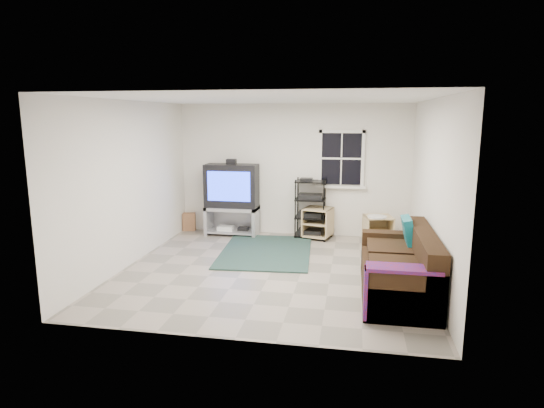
% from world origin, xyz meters
% --- Properties ---
extents(room, '(4.60, 4.62, 4.60)m').
position_xyz_m(room, '(0.95, 2.27, 1.48)').
color(room, gray).
rests_on(room, ground).
extents(tv_unit, '(1.04, 0.52, 1.53)m').
position_xyz_m(tv_unit, '(-1.19, 2.02, 0.84)').
color(tv_unit, '#A3A3AB').
rests_on(tv_unit, ground).
extents(av_rack, '(0.58, 0.42, 1.17)m').
position_xyz_m(av_rack, '(0.38, 2.07, 0.51)').
color(av_rack, black).
rests_on(av_rack, ground).
extents(side_table_left, '(0.62, 0.62, 0.60)m').
position_xyz_m(side_table_left, '(0.55, 2.06, 0.32)').
color(side_table_left, tan).
rests_on(side_table_left, ground).
extents(side_table_right, '(0.58, 0.58, 0.57)m').
position_xyz_m(side_table_right, '(1.66, 1.79, 0.32)').
color(side_table_right, tan).
rests_on(side_table_right, ground).
extents(sofa, '(0.91, 2.06, 0.94)m').
position_xyz_m(sofa, '(1.86, -0.64, 0.33)').
color(sofa, black).
rests_on(sofa, ground).
extents(shag_rug, '(1.68, 2.22, 0.03)m').
position_xyz_m(shag_rug, '(-0.28, 0.91, 0.01)').
color(shag_rug, black).
rests_on(shag_rug, ground).
extents(paper_bag, '(0.29, 0.22, 0.37)m').
position_xyz_m(paper_bag, '(-2.17, 2.17, 0.18)').
color(paper_bag, '#9A6945').
rests_on(paper_bag, ground).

